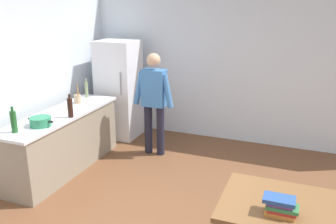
% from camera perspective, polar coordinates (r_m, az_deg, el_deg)
% --- Properties ---
extents(wall_back, '(6.40, 0.12, 2.70)m').
position_cam_1_polar(wall_back, '(6.59, 9.49, 7.04)').
color(wall_back, silver).
rests_on(wall_back, ground_plane).
extents(kitchen_counter, '(0.64, 2.20, 0.90)m').
position_cam_1_polar(kitchen_counter, '(5.71, -16.21, -4.50)').
color(kitchen_counter, gray).
rests_on(kitchen_counter, ground_plane).
extents(refrigerator, '(0.70, 0.67, 1.80)m').
position_cam_1_polar(refrigerator, '(6.79, -7.72, 3.54)').
color(refrigerator, white).
rests_on(refrigerator, ground_plane).
extents(person, '(0.70, 0.22, 1.70)m').
position_cam_1_polar(person, '(5.88, -2.23, 2.27)').
color(person, '#1E1E2D').
rests_on(person, ground_plane).
extents(dining_table, '(1.40, 0.90, 0.75)m').
position_cam_1_polar(dining_table, '(3.56, 19.96, -14.98)').
color(dining_table, brown).
rests_on(dining_table, ground_plane).
extents(cooking_pot, '(0.40, 0.28, 0.12)m').
position_cam_1_polar(cooking_pot, '(5.09, -19.45, -1.42)').
color(cooking_pot, '#2D845B').
rests_on(cooking_pot, kitchen_counter).
extents(utensil_jar, '(0.11, 0.11, 0.32)m').
position_cam_1_polar(utensil_jar, '(6.01, -14.07, 2.10)').
color(utensil_jar, tan).
rests_on(utensil_jar, kitchen_counter).
extents(bottle_vinegar_tall, '(0.06, 0.06, 0.32)m').
position_cam_1_polar(bottle_vinegar_tall, '(6.33, -12.72, 3.50)').
color(bottle_vinegar_tall, gray).
rests_on(bottle_vinegar_tall, kitchen_counter).
extents(bottle_wine_green, '(0.08, 0.08, 0.34)m').
position_cam_1_polar(bottle_wine_green, '(4.94, -23.15, -1.37)').
color(bottle_wine_green, '#1E5123').
rests_on(bottle_wine_green, kitchen_counter).
extents(bottle_wine_dark, '(0.08, 0.08, 0.34)m').
position_cam_1_polar(bottle_wine_dark, '(5.30, -15.17, 0.70)').
color(bottle_wine_dark, black).
rests_on(bottle_wine_dark, kitchen_counter).
extents(book_stack, '(0.30, 0.18, 0.15)m').
position_cam_1_polar(book_stack, '(3.34, 17.33, -13.98)').
color(book_stack, orange).
rests_on(book_stack, dining_table).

